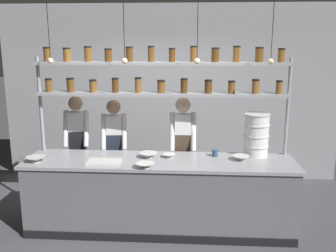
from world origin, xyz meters
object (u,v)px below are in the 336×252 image
chef_left (78,143)px  prep_bowl_center_front (145,166)px  chef_right (183,147)px  cutting_board (104,162)px  prep_bowl_near_left (148,155)px  spice_shelf_unit (161,81)px  prep_bowl_near_right (169,156)px  prep_bowl_far_left (36,159)px  container_stack (256,135)px  serving_cup_front (215,153)px  prep_bowl_center_back (241,158)px  chef_center (115,147)px

chef_left → prep_bowl_center_front: (1.10, -1.00, 0.03)m
chef_right → cutting_board: size_ratio=4.07×
chef_right → prep_bowl_near_left: chef_right is taller
spice_shelf_unit → chef_left: bearing=163.8°
prep_bowl_near_right → prep_bowl_far_left: (-1.61, -0.28, 0.01)m
chef_left → spice_shelf_unit: bearing=-22.0°
cutting_board → prep_bowl_center_front: prep_bowl_center_front is taller
container_stack → chef_left: bearing=170.3°
spice_shelf_unit → cutting_board: size_ratio=8.11×
prep_bowl_far_left → serving_cup_front: serving_cup_front is taller
spice_shelf_unit → chef_right: size_ratio=1.99×
prep_bowl_center_back → prep_bowl_near_right: 0.90m
container_stack → prep_bowl_near_left: (-1.36, -0.18, -0.24)m
chef_right → prep_bowl_near_right: chef_right is taller
chef_right → container_stack: chef_right is taller
prep_bowl_near_right → serving_cup_front: serving_cup_front is taller
chef_center → cutting_board: size_ratio=3.92×
prep_bowl_center_front → chef_center: bearing=120.0°
container_stack → prep_bowl_near_left: bearing=-172.4°
cutting_board → prep_bowl_center_back: size_ratio=1.91×
prep_bowl_near_left → serving_cup_front: bearing=7.2°
prep_bowl_center_front → serving_cup_front: bearing=31.0°
chef_left → chef_center: chef_left is taller
container_stack → prep_bowl_center_front: bearing=-156.9°
chef_right → prep_bowl_near_right: bearing=-112.7°
chef_right → serving_cup_front: (0.42, -0.36, 0.03)m
container_stack → serving_cup_front: (-0.52, -0.08, -0.23)m
chef_center → prep_bowl_near_left: chef_center is taller
chef_left → prep_bowl_far_left: bearing=-112.4°
container_stack → prep_bowl_near_left: container_stack is taller
chef_left → prep_bowl_near_right: (1.36, -0.58, 0.02)m
chef_right → prep_bowl_far_left: size_ratio=6.98×
cutting_board → serving_cup_front: size_ratio=4.50×
prep_bowl_center_front → prep_bowl_far_left: 1.37m
prep_bowl_center_front → prep_bowl_center_back: bearing=17.6°
container_stack → prep_bowl_center_front: 1.50m
chef_right → prep_bowl_far_left: bearing=-160.4°
serving_cup_front → prep_bowl_near_right: bearing=-171.9°
chef_center → chef_left: bearing=169.4°
chef_right → serving_cup_front: size_ratio=18.31×
container_stack → prep_bowl_far_left: 2.77m
container_stack → prep_bowl_center_back: container_stack is taller
chef_left → chef_center: size_ratio=1.02×
chef_left → container_stack: bearing=-15.5°
chef_left → prep_bowl_center_back: chef_left is taller
prep_bowl_center_back → prep_bowl_near_right: (-0.90, 0.06, -0.01)m
cutting_board → prep_bowl_near_right: size_ratio=2.44×
chef_center → container_stack: size_ratio=2.86×
prep_bowl_near_right → prep_bowl_far_left: bearing=-170.2°
prep_bowl_near_left → chef_center: bearing=134.3°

